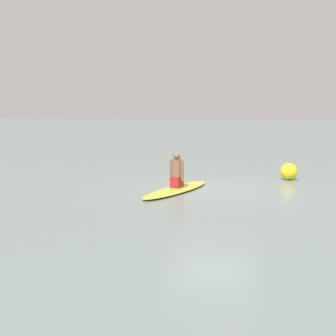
# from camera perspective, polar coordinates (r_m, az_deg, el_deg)

# --- Properties ---
(ground_plane) EXTENTS (400.00, 400.00, 0.00)m
(ground_plane) POSITION_cam_1_polar(r_m,az_deg,el_deg) (12.00, 6.17, -2.89)
(ground_plane) COLOR slate
(surfboard) EXTENTS (3.38, 1.46, 0.11)m
(surfboard) POSITION_cam_1_polar(r_m,az_deg,el_deg) (11.65, 1.19, -2.89)
(surfboard) COLOR gold
(surfboard) RESTS_ON ground
(person_paddler) EXTENTS (0.37, 0.43, 0.97)m
(person_paddler) POSITION_cam_1_polar(r_m,az_deg,el_deg) (11.57, 1.20, -0.49)
(person_paddler) COLOR #A51E23
(person_paddler) RESTS_ON surfboard
(buoy_marker) EXTENTS (0.55, 0.55, 0.55)m
(buoy_marker) POSITION_cam_1_polar(r_m,az_deg,el_deg) (14.19, 16.00, -0.45)
(buoy_marker) COLOR yellow
(buoy_marker) RESTS_ON ground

